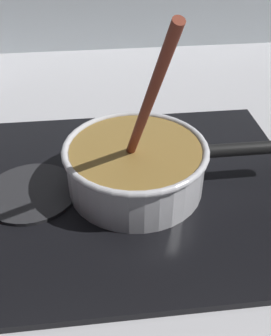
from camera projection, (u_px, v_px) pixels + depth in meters
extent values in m
cube|color=#B7B7BC|center=(137.00, 241.00, 0.61)|extent=(2.40, 1.60, 0.04)
cube|color=black|center=(136.00, 189.00, 0.67)|extent=(0.56, 0.48, 0.01)
torus|color=#592D0C|center=(136.00, 184.00, 0.66)|extent=(0.19, 0.19, 0.01)
cylinder|color=#262628|center=(31.00, 192.00, 0.65)|extent=(0.15, 0.15, 0.01)
cylinder|color=silver|center=(136.00, 168.00, 0.64)|extent=(0.22, 0.22, 0.08)
cylinder|color=olive|center=(136.00, 166.00, 0.64)|extent=(0.21, 0.21, 0.07)
torus|color=silver|center=(136.00, 149.00, 0.62)|extent=(0.23, 0.23, 0.01)
cylinder|color=black|center=(247.00, 149.00, 0.64)|extent=(0.15, 0.02, 0.02)
cylinder|color=#EDD88C|center=(163.00, 132.00, 0.68)|extent=(0.03, 0.03, 0.01)
cylinder|color=beige|center=(141.00, 149.00, 0.64)|extent=(0.04, 0.04, 0.01)
cylinder|color=beige|center=(123.00, 140.00, 0.66)|extent=(0.03, 0.03, 0.01)
cylinder|color=#E5CC7A|center=(165.00, 153.00, 0.63)|extent=(0.04, 0.04, 0.01)
cylinder|color=maroon|center=(148.00, 105.00, 0.50)|extent=(0.05, 0.15, 0.26)
cube|color=brown|center=(129.00, 156.00, 0.63)|extent=(0.04, 0.05, 0.01)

